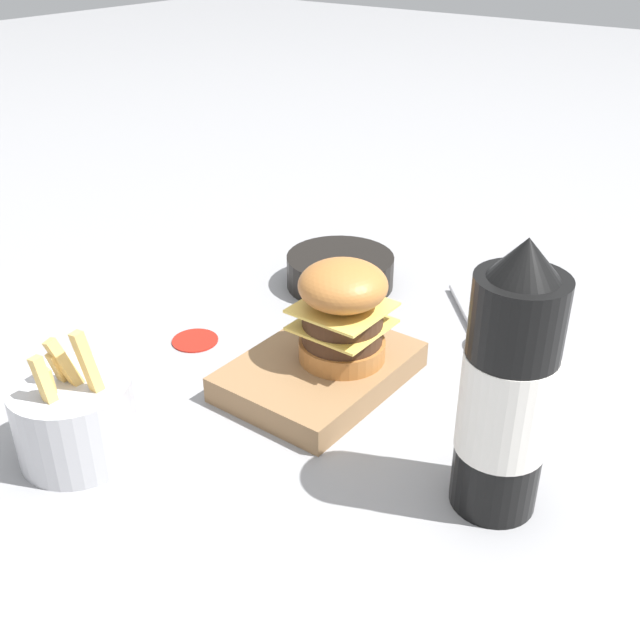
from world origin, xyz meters
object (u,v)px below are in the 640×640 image
ketchup_bottle (507,393)px  fries_basket (75,418)px  serving_board (320,371)px  side_bowl (340,270)px  spoon (476,335)px  burger (345,312)px

ketchup_bottle → fries_basket: 0.40m
serving_board → side_bowl: bearing=30.6°
side_bowl → spoon: bearing=-95.6°
side_bowl → burger: bearing=-143.3°
fries_basket → spoon: (0.43, -0.21, -0.04)m
spoon → fries_basket: bearing=-67.2°
ketchup_bottle → side_bowl: 0.46m
serving_board → burger: 0.08m
serving_board → ketchup_bottle: (-0.06, -0.23, 0.10)m
fries_basket → serving_board: bearing=-25.1°
fries_basket → side_bowl: bearing=1.8°
burger → ketchup_bottle: bearing=-109.3°
serving_board → fries_basket: 0.26m
ketchup_bottle → fries_basket: ketchup_bottle is taller
spoon → ketchup_bottle: bearing=-11.9°
burger → ketchup_bottle: (-0.08, -0.22, 0.03)m
fries_basket → spoon: 0.47m
serving_board → side_bowl: size_ratio=1.40×
fries_basket → ketchup_bottle: bearing=-62.6°
burger → fries_basket: size_ratio=0.81×
fries_basket → side_bowl: 0.45m
side_bowl → spoon: side_bowl is taller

